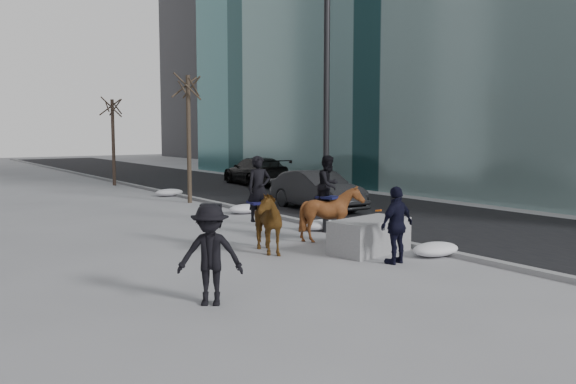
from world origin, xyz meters
TOP-DOWN VIEW (x-y plane):
  - ground at (0.00, 0.00)m, footprint 120.00×120.00m
  - road at (7.00, 10.00)m, footprint 8.00×90.00m
  - curb at (3.00, 10.00)m, footprint 0.25×90.00m
  - planter at (1.67, 0.09)m, footprint 2.23×1.40m
  - car_near at (5.44, 7.26)m, footprint 1.73×4.53m
  - car_far at (8.88, 17.41)m, footprint 2.74×5.44m
  - tree_near at (2.40, 11.97)m, footprint 1.20×1.20m
  - tree_far at (2.40, 21.51)m, footprint 1.20×1.20m
  - mounted_left at (-0.51, 1.59)m, footprint 1.21×1.98m
  - mounted_right at (1.78, 1.76)m, footprint 1.59×1.69m
  - feeder at (1.33, -1.19)m, footprint 1.08×0.92m
  - camera_crew at (-3.62, -1.76)m, footprint 1.30×1.19m
  - lamppost at (2.60, 3.21)m, footprint 0.25×1.92m
  - snow_piles at (2.70, 6.46)m, footprint 1.31×16.75m

SIDE VIEW (x-z plane):
  - ground at x=0.00m, z-range 0.00..0.00m
  - road at x=7.00m, z-range 0.00..0.01m
  - curb at x=3.00m, z-range 0.00..0.12m
  - snow_piles at x=2.70m, z-range 0.00..0.33m
  - planter at x=1.67m, z-range 0.00..0.83m
  - car_near at x=5.44m, z-range 0.00..1.48m
  - car_far at x=8.88m, z-range 0.00..1.52m
  - feeder at x=1.33m, z-range 0.00..1.76m
  - mounted_left at x=-0.51m, z-range -0.30..2.07m
  - camera_crew at x=-3.62m, z-range 0.01..1.76m
  - mounted_right at x=1.78m, z-range -0.23..2.10m
  - tree_far at x=2.40m, z-range 0.00..5.14m
  - tree_near at x=2.40m, z-range 0.00..5.79m
  - lamppost at x=2.60m, z-range 0.45..9.54m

